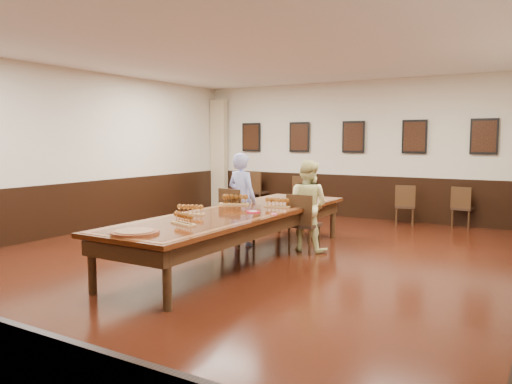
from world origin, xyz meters
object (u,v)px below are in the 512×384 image
Objects in this scene: chair_man at (238,217)px; spare_chair_d at (463,207)px; conference_table at (239,220)px; person_woman at (307,206)px; spare_chair_b at (305,195)px; carved_platter at (135,232)px; spare_chair_c at (405,205)px; spare_chair_a at (258,191)px; person_man at (242,199)px; chair_woman at (304,223)px.

chair_man is 5.02m from spare_chair_d.
spare_chair_d reaches higher than conference_table.
conference_table is at bearing 61.46° from person_woman.
carved_platter is (1.16, -7.00, 0.30)m from spare_chair_b.
conference_table is at bearing 58.38° from spare_chair_c.
spare_chair_d is 0.17× the size of conference_table.
spare_chair_a is 7.43m from carved_platter.
person_woman is 0.30× the size of conference_table.
chair_man is at bearing 121.83° from spare_chair_a.
person_man reaches higher than spare_chair_d.
spare_chair_a reaches higher than spare_chair_b.
chair_woman is at bearing 126.55° from spare_chair_b.
spare_chair_a reaches higher than carved_platter.
person_man reaches higher than carved_platter.
person_woman is (1.18, 0.27, 0.25)m from chair_man.
chair_woman is at bearing 59.48° from conference_table.
spare_chair_a is 1.20× the size of spare_chair_d.
spare_chair_c reaches higher than spare_chair_d.
carved_platter is at bearing 77.90° from spare_chair_d.
spare_chair_a is at bearing 117.51° from conference_table.
chair_woman is at bearing 135.19° from spare_chair_a.
person_man is at bearing 59.49° from spare_chair_d.
spare_chair_b is 3.94m from person_man.
spare_chair_a is 0.69× the size of person_woman.
carved_platter is (-0.63, -3.29, 0.02)m from person_woman.
spare_chair_a is at bearing -53.85° from person_man.
spare_chair_c is 0.58× the size of person_woman.
spare_chair_b is at bearing 7.61° from spare_chair_d.
spare_chair_b is 1.10× the size of spare_chair_d.
spare_chair_c is (2.54, -0.35, -0.04)m from spare_chair_b.
conference_table is (0.58, -0.86, 0.11)m from chair_man.
spare_chair_b is 0.59× the size of person_man.
person_man is 2.64× the size of carved_platter.
spare_chair_c is at bearing -108.67° from chair_man.
person_woman is at bearing 70.79° from spare_chair_d.
spare_chair_d is 4.16m from person_woman.
chair_woman is 4.92m from spare_chair_a.
spare_chair_d is (1.87, 3.81, -0.05)m from chair_woman.
chair_woman is 0.60× the size of person_man.
spare_chair_b is at bearing 99.44° from carved_platter.
chair_man is 0.32m from person_man.
chair_man reaches higher than spare_chair_c.
person_woman is (3.12, -3.71, 0.23)m from spare_chair_a.
spare_chair_a is at bearing 11.22° from spare_chair_b.
chair_woman reaches higher than carved_platter.
chair_man is 3.08m from carved_platter.
chair_man reaches higher than spare_chair_d.
carved_platter is (-0.03, -2.17, 0.16)m from conference_table.
chair_man is 1.05× the size of chair_woman.
conference_table is at bearing 89.33° from carved_platter.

